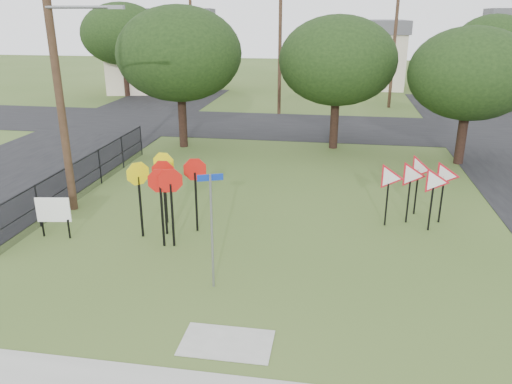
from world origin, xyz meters
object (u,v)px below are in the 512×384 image
(yield_sign_cluster, at_px, (419,178))
(stop_sign_cluster, at_px, (166,181))
(street_name_sign, at_px, (212,225))
(info_board, at_px, (53,211))

(yield_sign_cluster, bearing_deg, stop_sign_cluster, -163.45)
(street_name_sign, bearing_deg, info_board, 159.18)
(street_name_sign, distance_m, yield_sign_cluster, 7.85)
(yield_sign_cluster, bearing_deg, info_board, -165.02)
(street_name_sign, xyz_separation_m, yield_sign_cluster, (5.82, 5.27, -0.15))
(street_name_sign, relative_size, stop_sign_cluster, 1.24)
(stop_sign_cluster, bearing_deg, info_board, -168.67)
(street_name_sign, distance_m, stop_sign_cluster, 3.64)
(stop_sign_cluster, relative_size, info_board, 1.86)
(yield_sign_cluster, relative_size, info_board, 2.05)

